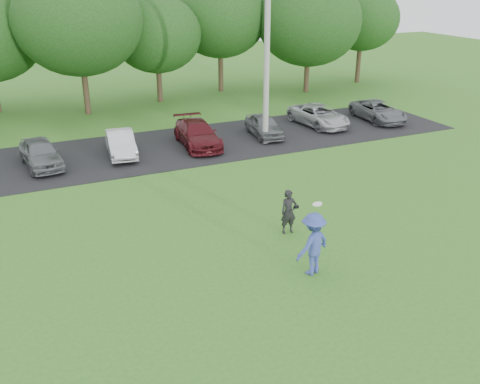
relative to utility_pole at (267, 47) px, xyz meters
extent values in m
plane|color=#336F1F|center=(-5.14, -11.69, -4.78)|extent=(100.00, 100.00, 0.00)
cube|color=black|center=(-5.14, 1.31, -4.77)|extent=(32.00, 6.50, 0.03)
cylinder|color=#9B9B96|center=(0.00, 0.00, 0.00)|extent=(0.28, 0.28, 9.56)
imported|color=#38489E|center=(-4.49, -11.79, -3.83)|extent=(1.39, 1.05, 1.90)
cylinder|color=white|center=(-4.41, -11.76, -2.62)|extent=(0.27, 0.27, 0.10)
imported|color=black|center=(-3.84, -9.23, -4.02)|extent=(0.58, 0.41, 1.53)
cube|color=black|center=(-3.66, -9.41, -3.79)|extent=(0.15, 0.11, 0.10)
imported|color=slate|center=(-10.71, 1.02, -4.13)|extent=(1.85, 3.77, 1.24)
imported|color=silver|center=(-7.10, 1.11, -4.18)|extent=(1.59, 3.57, 1.14)
imported|color=#4B1016|center=(-3.30, 0.98, -4.14)|extent=(2.03, 4.31, 1.22)
imported|color=#5B5E63|center=(0.50, 1.13, -4.19)|extent=(1.71, 3.43, 1.12)
imported|color=#B0B2B8|center=(4.24, 1.70, -4.18)|extent=(2.22, 4.25, 1.14)
imported|color=slate|center=(8.00, 1.23, -4.20)|extent=(2.14, 4.13, 1.11)
cylinder|color=#38281C|center=(-7.14, 9.91, -3.43)|extent=(0.36, 0.36, 2.70)
ellipsoid|color=#214C19|center=(-7.14, 9.91, 0.70)|extent=(7.42, 7.42, 6.31)
cylinder|color=#38281C|center=(-2.14, 11.31, -3.68)|extent=(0.36, 0.36, 2.20)
ellipsoid|color=#214C19|center=(-2.14, 11.31, -0.42)|extent=(5.76, 5.76, 4.90)
cylinder|color=#38281C|center=(2.86, 12.71, -3.43)|extent=(0.36, 0.36, 2.70)
ellipsoid|color=#214C19|center=(2.86, 12.71, 0.36)|extent=(6.50, 6.50, 5.53)
cylinder|color=#38281C|center=(8.36, 9.91, -3.68)|extent=(0.36, 0.36, 2.20)
ellipsoid|color=#214C19|center=(8.36, 9.91, 0.13)|extent=(7.24, 7.24, 6.15)
cylinder|color=#38281C|center=(13.86, 11.31, -3.43)|extent=(0.36, 0.36, 2.70)
ellipsoid|color=#214C19|center=(13.86, 11.31, 0.01)|extent=(5.58, 5.58, 4.74)
camera|label=1|loc=(-11.99, -23.22, 3.40)|focal=40.00mm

